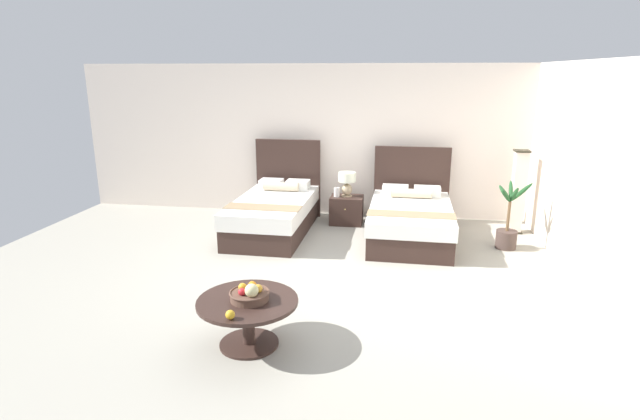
# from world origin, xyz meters

# --- Properties ---
(ground_plane) EXTENTS (9.84, 9.57, 0.02)m
(ground_plane) POSITION_xyz_m (0.00, 0.00, -0.01)
(ground_plane) COLOR #A39F92
(wall_back) EXTENTS (9.84, 0.12, 2.65)m
(wall_back) POSITION_xyz_m (0.00, 2.99, 1.33)
(wall_back) COLOR silver
(wall_back) RESTS_ON ground
(wall_side_right) EXTENTS (0.12, 5.17, 2.65)m
(wall_side_right) POSITION_xyz_m (3.12, 0.40, 1.33)
(wall_side_right) COLOR silver
(wall_side_right) RESTS_ON ground
(bed_near_window) EXTENTS (1.18, 2.21, 1.37)m
(bed_near_window) POSITION_xyz_m (-1.08, 1.71, 0.33)
(bed_near_window) COLOR #35231D
(bed_near_window) RESTS_ON ground
(bed_near_corner) EXTENTS (1.29, 2.14, 1.30)m
(bed_near_corner) POSITION_xyz_m (1.08, 1.71, 0.31)
(bed_near_corner) COLOR #35231D
(bed_near_corner) RESTS_ON ground
(nightstand) EXTENTS (0.55, 0.46, 0.47)m
(nightstand) POSITION_xyz_m (0.03, 2.34, 0.24)
(nightstand) COLOR #35231D
(nightstand) RESTS_ON ground
(table_lamp) EXTENTS (0.29, 0.29, 0.41)m
(table_lamp) POSITION_xyz_m (0.03, 2.36, 0.73)
(table_lamp) COLOR tan
(table_lamp) RESTS_ON nightstand
(vase) EXTENTS (0.10, 0.10, 0.16)m
(vase) POSITION_xyz_m (-0.14, 2.30, 0.55)
(vase) COLOR silver
(vase) RESTS_ON nightstand
(coffee_table) EXTENTS (0.95, 0.95, 0.47)m
(coffee_table) POSITION_xyz_m (-0.48, -1.75, 0.34)
(coffee_table) COLOR #35231D
(coffee_table) RESTS_ON ground
(fruit_bowl) EXTENTS (0.38, 0.38, 0.19)m
(fruit_bowl) POSITION_xyz_m (-0.45, -1.76, 0.53)
(fruit_bowl) COLOR brown
(fruit_bowl) RESTS_ON coffee_table
(loose_apple) EXTENTS (0.08, 0.08, 0.08)m
(loose_apple) POSITION_xyz_m (-0.51, -2.14, 0.51)
(loose_apple) COLOR gold
(loose_apple) RESTS_ON coffee_table
(floor_lamp_corner) EXTENTS (0.23, 0.23, 1.34)m
(floor_lamp_corner) POSITION_xyz_m (2.76, 2.28, 0.67)
(floor_lamp_corner) COLOR #302C1F
(floor_lamp_corner) RESTS_ON ground
(potted_palm) EXTENTS (0.48, 0.52, 1.01)m
(potted_palm) POSITION_xyz_m (2.48, 1.46, 0.28)
(potted_palm) COLOR #473731
(potted_palm) RESTS_ON ground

